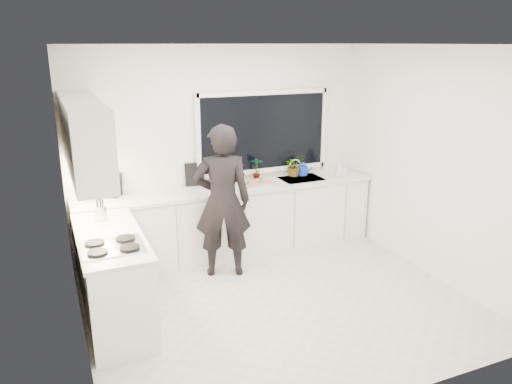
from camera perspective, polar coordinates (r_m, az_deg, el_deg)
name	(u,v)px	position (r m, az deg, el deg)	size (l,w,h in m)	color
floor	(278,302)	(5.60, 2.48, -12.45)	(4.00, 3.50, 0.02)	beige
wall_back	(221,150)	(6.66, -3.98, 4.84)	(4.00, 0.02, 2.70)	white
wall_left	(70,207)	(4.60, -20.49, -1.67)	(0.02, 3.50, 2.70)	white
wall_right	(434,164)	(6.20, 19.65, 3.00)	(0.02, 3.50, 2.70)	white
ceiling	(281,43)	(4.89, 2.90, 16.62)	(4.00, 3.50, 0.02)	white
window	(264,132)	(6.80, 0.89, 6.85)	(1.80, 0.02, 1.00)	black
base_cabinets_back	(231,222)	(6.63, -2.93, -3.39)	(3.92, 0.58, 0.88)	white
base_cabinets_left	(113,279)	(5.28, -16.00, -9.53)	(0.58, 1.60, 0.88)	white
countertop_back	(230,188)	(6.47, -2.96, 0.40)	(3.94, 0.62, 0.04)	silver
countertop_left	(109,236)	(5.10, -16.42, -4.88)	(0.62, 1.60, 0.04)	silver
upper_cabinets	(84,135)	(5.17, -19.11, 6.16)	(0.34, 2.10, 0.70)	white
sink	(301,182)	(6.91, 5.20, 1.15)	(0.58, 0.42, 0.14)	silver
faucet	(295,167)	(7.04, 4.46, 2.81)	(0.03, 0.03, 0.22)	silver
stovetop	(112,246)	(4.76, -16.13, -5.97)	(0.56, 0.48, 0.03)	black
person	(222,201)	(5.88, -3.86, -1.08)	(0.67, 0.44, 1.84)	black
pizza_tray	(256,183)	(6.57, 0.01, 1.00)	(0.44, 0.33, 0.03)	#B2B3B7
pizza	(256,182)	(6.57, 0.01, 1.14)	(0.40, 0.29, 0.01)	red
watering_can	(302,171)	(7.06, 5.33, 2.46)	(0.14, 0.14, 0.13)	blue
paper_towel_roll	(90,190)	(6.18, -18.42, 0.21)	(0.11, 0.11, 0.26)	white
knife_block	(113,188)	(6.25, -16.06, 0.40)	(0.13, 0.10, 0.22)	brown
utensil_crock	(101,213)	(5.48, -17.34, -2.31)	(0.13, 0.13, 0.16)	silver
picture_frame_large	(113,184)	(6.34, -16.02, 0.91)	(0.22, 0.02, 0.28)	black
picture_frame_small	(195,174)	(6.54, -7.02, 2.01)	(0.25, 0.02, 0.30)	black
herb_plants	(264,169)	(6.78, 0.89, 2.69)	(1.38, 0.25, 0.32)	#26662D
soap_bottles	(340,168)	(7.00, 9.61, 2.68)	(0.17, 0.13, 0.28)	#D8BF66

